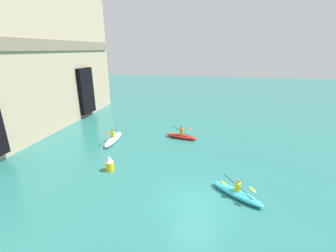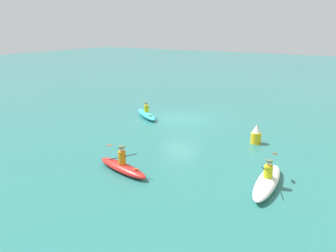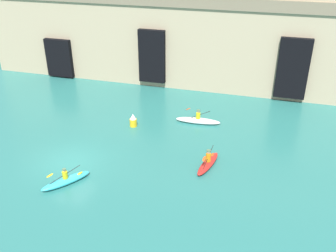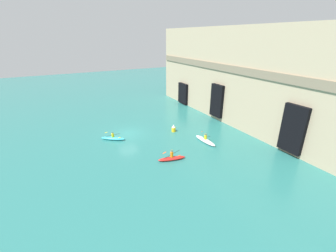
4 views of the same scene
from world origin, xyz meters
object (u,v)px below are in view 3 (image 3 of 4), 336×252
(kayak_white, at_px, (198,120))
(marker_buoy, at_px, (133,120))
(kayak_red, at_px, (208,163))
(kayak_cyan, at_px, (66,180))

(kayak_white, bearing_deg, marker_buoy, -161.65)
(kayak_red, xyz_separation_m, marker_buoy, (-6.71, 3.96, 0.24))
(marker_buoy, bearing_deg, kayak_red, -30.54)
(kayak_white, xyz_separation_m, kayak_red, (1.90, -5.87, 0.01))
(kayak_red, distance_m, marker_buoy, 7.79)
(kayak_white, xyz_separation_m, marker_buoy, (-4.80, -1.92, 0.25))
(kayak_white, bearing_deg, kayak_red, -75.45)
(kayak_white, distance_m, kayak_cyan, 11.83)
(kayak_white, height_order, kayak_cyan, kayak_white)
(kayak_red, bearing_deg, kayak_cyan, -49.24)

